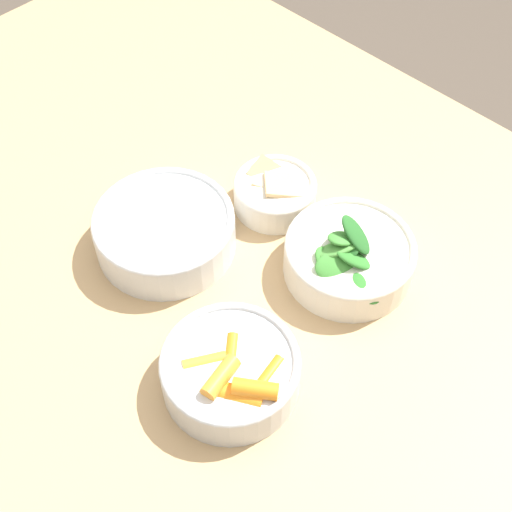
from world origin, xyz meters
name	(u,v)px	position (x,y,z in m)	size (l,w,h in m)	color
ground_plane	(220,482)	(0.00, 0.00, 0.00)	(10.00, 10.00, 0.00)	#4C4238
dining_table	(202,310)	(0.00, 0.00, 0.65)	(1.34, 1.02, 0.74)	tan
bowl_carrots	(231,371)	(-0.15, 0.08, 0.77)	(0.16, 0.16, 0.06)	silver
bowl_greens	(349,257)	(-0.14, -0.13, 0.77)	(0.16, 0.16, 0.09)	silver
bowl_beans_hotdog	(168,230)	(0.06, 0.00, 0.77)	(0.18, 0.18, 0.06)	silver
bowl_cookies	(275,192)	(0.01, -0.15, 0.76)	(0.11, 0.11, 0.05)	silver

